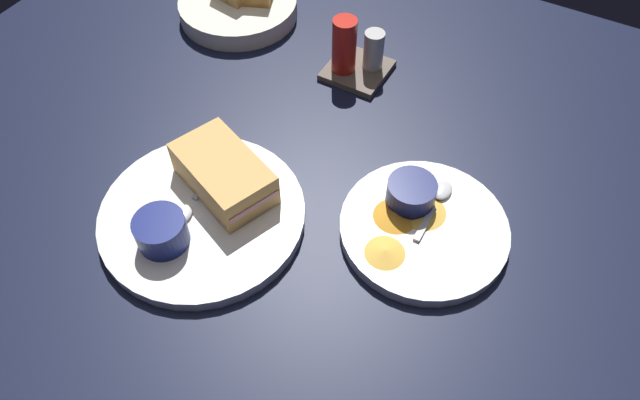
# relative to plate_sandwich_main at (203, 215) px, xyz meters

# --- Properties ---
(ground_plane) EXTENTS (1.10, 1.10, 0.03)m
(ground_plane) POSITION_rel_plate_sandwich_main_xyz_m (-0.01, 0.12, -0.02)
(ground_plane) COLOR black
(plate_sandwich_main) EXTENTS (0.25, 0.25, 0.02)m
(plate_sandwich_main) POSITION_rel_plate_sandwich_main_xyz_m (0.00, 0.00, 0.00)
(plate_sandwich_main) COLOR white
(plate_sandwich_main) RESTS_ON ground_plane
(sandwich_half_near) EXTENTS (0.15, 0.12, 0.05)m
(sandwich_half_near) POSITION_rel_plate_sandwich_main_xyz_m (0.00, 0.05, 0.03)
(sandwich_half_near) COLOR tan
(sandwich_half_near) RESTS_ON plate_sandwich_main
(ramekin_dark_sauce) EXTENTS (0.06, 0.06, 0.04)m
(ramekin_dark_sauce) POSITION_rel_plate_sandwich_main_xyz_m (-0.01, -0.06, 0.03)
(ramekin_dark_sauce) COLOR navy
(ramekin_dark_sauce) RESTS_ON plate_sandwich_main
(spoon_by_dark_ramekin) EXTENTS (0.02, 0.10, 0.01)m
(spoon_by_dark_ramekin) POSITION_rel_plate_sandwich_main_xyz_m (-0.02, -0.00, 0.01)
(spoon_by_dark_ramekin) COLOR silver
(spoon_by_dark_ramekin) RESTS_ON plate_sandwich_main
(plate_chips_companion) EXTENTS (0.20, 0.20, 0.02)m
(plate_chips_companion) POSITION_rel_plate_sandwich_main_xyz_m (0.25, 0.11, 0.00)
(plate_chips_companion) COLOR white
(plate_chips_companion) RESTS_ON ground_plane
(ramekin_light_gravy) EXTENTS (0.06, 0.06, 0.03)m
(ramekin_light_gravy) POSITION_rel_plate_sandwich_main_xyz_m (0.21, 0.14, 0.03)
(ramekin_light_gravy) COLOR #0C144C
(ramekin_light_gravy) RESTS_ON plate_chips_companion
(spoon_by_gravy_ramekin) EXTENTS (0.02, 0.10, 0.01)m
(spoon_by_gravy_ramekin) POSITION_rel_plate_sandwich_main_xyz_m (0.24, 0.16, 0.01)
(spoon_by_gravy_ramekin) COLOR silver
(spoon_by_gravy_ramekin) RESTS_ON plate_chips_companion
(plantain_chip_scatter) EXTENTS (0.10, 0.15, 0.01)m
(plantain_chip_scatter) POSITION_rel_plate_sandwich_main_xyz_m (0.22, 0.10, 0.01)
(plantain_chip_scatter) COLOR orange
(plantain_chip_scatter) RESTS_ON plate_chips_companion
(bread_basket_rear) EXTENTS (0.20, 0.20, 0.08)m
(bread_basket_rear) POSITION_rel_plate_sandwich_main_xyz_m (-0.20, 0.38, 0.01)
(bread_basket_rear) COLOR silver
(bread_basket_rear) RESTS_ON ground_plane
(condiment_caddy) EXTENTS (0.09, 0.09, 0.10)m
(condiment_caddy) POSITION_rel_plate_sandwich_main_xyz_m (0.04, 0.34, 0.03)
(condiment_caddy) COLOR brown
(condiment_caddy) RESTS_ON ground_plane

